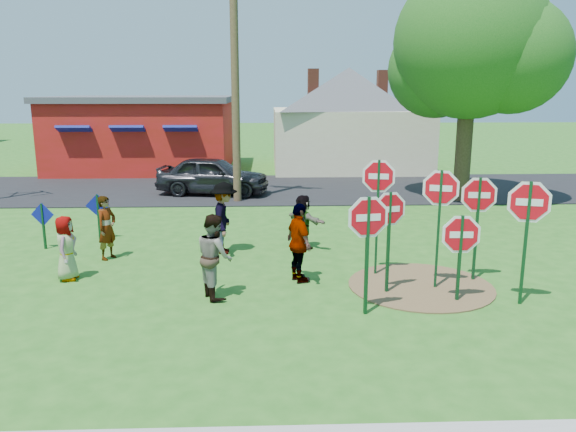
% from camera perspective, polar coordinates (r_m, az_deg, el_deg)
% --- Properties ---
extents(ground, '(120.00, 120.00, 0.00)m').
position_cam_1_polar(ground, '(13.47, -6.77, -5.88)').
color(ground, '#25601B').
rests_on(ground, ground).
extents(road, '(120.00, 7.50, 0.04)m').
position_cam_1_polar(road, '(24.62, -4.66, 2.77)').
color(road, black).
rests_on(road, ground).
extents(dirt_patch, '(3.20, 3.20, 0.03)m').
position_cam_1_polar(dirt_patch, '(12.93, 13.31, -6.90)').
color(dirt_patch, brown).
rests_on(dirt_patch, ground).
extents(red_building, '(9.40, 7.69, 3.90)m').
position_cam_1_polar(red_building, '(31.50, -14.35, 8.18)').
color(red_building, maroon).
rests_on(red_building, ground).
extents(cream_house, '(9.40, 9.40, 6.50)m').
position_cam_1_polar(cream_house, '(31.06, 6.13, 10.22)').
color(cream_house, beige).
rests_on(cream_house, ground).
extents(stop_sign_a, '(1.08, 0.20, 2.48)m').
position_cam_1_polar(stop_sign_a, '(10.71, 8.11, -1.28)').
color(stop_sign_a, '#103E1F').
rests_on(stop_sign_a, ground).
extents(stop_sign_b, '(1.01, 0.23, 2.87)m').
position_cam_1_polar(stop_sign_b, '(13.01, 9.16, 2.86)').
color(stop_sign_b, '#103E1F').
rests_on(stop_sign_b, ground).
extents(stop_sign_c, '(1.01, 0.34, 2.77)m').
position_cam_1_polar(stop_sign_c, '(12.40, 15.19, 1.41)').
color(stop_sign_c, '#103E1F').
rests_on(stop_sign_c, ground).
extents(stop_sign_d, '(1.07, 0.16, 2.53)m').
position_cam_1_polar(stop_sign_d, '(13.19, 18.78, 1.24)').
color(stop_sign_d, '#103E1F').
rests_on(stop_sign_d, ground).
extents(stop_sign_e, '(1.08, 0.07, 1.96)m').
position_cam_1_polar(stop_sign_e, '(11.88, 17.15, -2.39)').
color(stop_sign_e, '#103E1F').
rests_on(stop_sign_e, ground).
extents(stop_sign_f, '(1.09, 0.36, 2.69)m').
position_cam_1_polar(stop_sign_f, '(12.04, 23.22, 0.37)').
color(stop_sign_f, '#103E1F').
rests_on(stop_sign_f, ground).
extents(stop_sign_g, '(0.96, 0.28, 2.34)m').
position_cam_1_polar(stop_sign_g, '(11.94, 10.25, -0.33)').
color(stop_sign_g, '#103E1F').
rests_on(stop_sign_g, ground).
extents(blue_diamond_c, '(0.65, 0.11, 1.29)m').
position_cam_1_polar(blue_diamond_c, '(16.64, -23.63, -0.42)').
color(blue_diamond_c, '#103E1F').
rests_on(blue_diamond_c, ground).
extents(blue_diamond_d, '(0.67, 0.10, 1.35)m').
position_cam_1_polar(blue_diamond_d, '(17.11, -18.74, 0.45)').
color(blue_diamond_d, '#103E1F').
rests_on(blue_diamond_d, ground).
extents(person_a, '(0.50, 0.75, 1.50)m').
position_cam_1_polar(person_a, '(13.77, -21.62, -3.04)').
color(person_a, navy).
rests_on(person_a, ground).
extents(person_b, '(0.62, 0.71, 1.65)m').
position_cam_1_polar(person_b, '(15.08, -17.92, -1.14)').
color(person_b, '#25705C').
rests_on(person_b, ground).
extents(person_c, '(0.97, 1.07, 1.79)m').
position_cam_1_polar(person_c, '(11.82, -7.48, -4.05)').
color(person_c, brown).
rests_on(person_c, ground).
extents(person_d, '(0.72, 1.24, 1.91)m').
position_cam_1_polar(person_d, '(14.94, -6.50, -0.20)').
color(person_d, '#35353B').
rests_on(person_d, ground).
extents(person_e, '(0.81, 1.15, 1.82)m').
position_cam_1_polar(person_e, '(12.62, 1.13, -2.78)').
color(person_e, '#432A58').
rests_on(person_e, ground).
extents(person_f, '(1.21, 1.36, 1.50)m').
position_cam_1_polar(person_f, '(15.34, 1.53, -0.57)').
color(person_f, '#205136').
rests_on(person_f, ground).
extents(suv, '(4.81, 2.59, 1.55)m').
position_cam_1_polar(suv, '(23.30, -7.61, 4.12)').
color(suv, '#2E2D33').
rests_on(suv, road).
extents(utility_pole, '(2.32, 0.83, 9.77)m').
position_cam_1_polar(utility_pole, '(21.51, -5.42, 15.01)').
color(utility_pole, '#4C3823').
rests_on(utility_pole, ground).
extents(leafy_tree, '(6.20, 5.66, 8.81)m').
position_cam_1_polar(leafy_tree, '(22.66, 18.39, 15.67)').
color(leafy_tree, '#382819').
rests_on(leafy_tree, ground).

